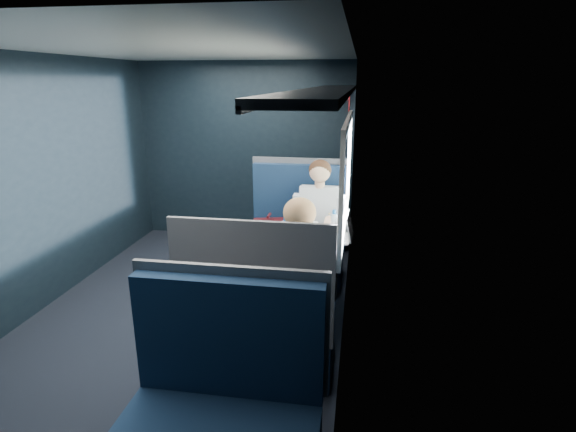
% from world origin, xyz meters
% --- Properties ---
extents(ground, '(2.80, 4.20, 0.01)m').
position_xyz_m(ground, '(0.00, 0.00, -0.01)').
color(ground, black).
extents(room_shell, '(3.00, 4.40, 2.40)m').
position_xyz_m(room_shell, '(0.02, 0.00, 1.48)').
color(room_shell, black).
rests_on(room_shell, ground).
extents(table, '(0.62, 1.00, 0.74)m').
position_xyz_m(table, '(1.03, 0.00, 0.66)').
color(table, '#54565E').
rests_on(table, ground).
extents(seat_bay_near, '(1.04, 0.62, 1.26)m').
position_xyz_m(seat_bay_near, '(0.84, 0.87, 0.42)').
color(seat_bay_near, '#0D1E3A').
rests_on(seat_bay_near, ground).
extents(seat_bay_far, '(1.04, 0.62, 1.26)m').
position_xyz_m(seat_bay_far, '(0.85, -0.87, 0.41)').
color(seat_bay_far, '#0D1E3A').
rests_on(seat_bay_far, ground).
extents(seat_row_front, '(1.04, 0.51, 1.16)m').
position_xyz_m(seat_row_front, '(0.85, 1.80, 0.41)').
color(seat_row_front, '#0D1E3A').
rests_on(seat_row_front, ground).
extents(seat_row_back, '(1.04, 0.51, 1.16)m').
position_xyz_m(seat_row_back, '(0.85, -1.80, 0.41)').
color(seat_row_back, '#0D1E3A').
rests_on(seat_row_back, ground).
extents(man, '(0.53, 0.56, 1.32)m').
position_xyz_m(man, '(1.10, 0.70, 0.72)').
color(man, black).
rests_on(man, ground).
extents(woman, '(0.53, 0.56, 1.32)m').
position_xyz_m(woman, '(1.10, -0.71, 0.73)').
color(woman, black).
rests_on(woman, ground).
extents(papers, '(0.74, 0.94, 0.01)m').
position_xyz_m(papers, '(0.91, 0.07, 0.74)').
color(papers, white).
rests_on(papers, table).
extents(laptop, '(0.25, 0.32, 0.23)m').
position_xyz_m(laptop, '(1.36, 0.07, 0.80)').
color(laptop, silver).
rests_on(laptop, table).
extents(bottle_small, '(0.06, 0.06, 0.21)m').
position_xyz_m(bottle_small, '(1.28, 0.26, 0.83)').
color(bottle_small, silver).
rests_on(bottle_small, table).
extents(cup, '(0.07, 0.07, 0.10)m').
position_xyz_m(cup, '(1.33, 0.43, 0.79)').
color(cup, white).
rests_on(cup, table).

